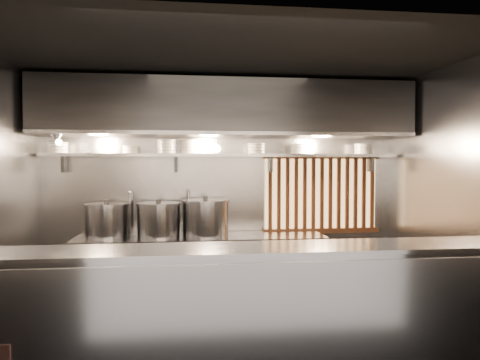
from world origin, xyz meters
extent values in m
plane|color=black|center=(0.00, 0.00, 0.00)|extent=(4.50, 4.50, 0.00)
plane|color=black|center=(0.00, 0.00, 2.80)|extent=(4.50, 4.50, 0.00)
plane|color=gray|center=(0.00, 1.50, 1.40)|extent=(4.50, 0.00, 4.50)
plane|color=gray|center=(2.25, 0.00, 1.40)|extent=(0.00, 3.00, 3.00)
cube|color=gray|center=(0.00, -0.95, 0.55)|extent=(4.50, 0.50, 1.10)
cube|color=#939399|center=(0.00, -1.21, 0.55)|extent=(4.50, 0.02, 1.01)
cube|color=gray|center=(0.00, -0.95, 1.11)|extent=(4.50, 0.56, 0.03)
cube|color=gray|center=(-0.30, 1.13, 0.45)|extent=(3.00, 0.70, 0.90)
cube|color=gray|center=(0.00, 1.32, 1.88)|extent=(4.40, 0.34, 0.04)
cube|color=#2D2D30|center=(0.00, 1.10, 2.42)|extent=(4.40, 0.80, 0.65)
cube|color=gray|center=(0.00, 0.70, 2.12)|extent=(4.40, 0.03, 0.04)
cube|color=#FFC072|center=(1.30, 1.48, 1.38)|extent=(1.50, 0.02, 0.92)
cube|color=brown|center=(1.30, 1.43, 1.87)|extent=(1.56, 0.06, 0.06)
cube|color=brown|center=(1.30, 1.43, 0.89)|extent=(1.56, 0.06, 0.06)
cube|color=brown|center=(0.61, 1.43, 1.38)|extent=(0.04, 0.04, 0.92)
cube|color=brown|center=(0.72, 1.43, 1.38)|extent=(0.04, 0.04, 0.92)
cube|color=brown|center=(0.84, 1.43, 1.38)|extent=(0.04, 0.04, 0.92)
cube|color=brown|center=(0.95, 1.43, 1.38)|extent=(0.04, 0.04, 0.92)
cube|color=brown|center=(1.07, 1.43, 1.38)|extent=(0.04, 0.04, 0.92)
cube|color=brown|center=(1.18, 1.43, 1.38)|extent=(0.04, 0.04, 0.92)
cube|color=brown|center=(1.30, 1.43, 1.38)|extent=(0.04, 0.04, 0.92)
cube|color=brown|center=(1.42, 1.43, 1.38)|extent=(0.04, 0.04, 0.92)
cube|color=brown|center=(1.53, 1.43, 1.38)|extent=(0.04, 0.04, 0.92)
cube|color=brown|center=(1.65, 1.43, 1.38)|extent=(0.04, 0.04, 0.92)
cube|color=brown|center=(1.76, 1.43, 1.38)|extent=(0.04, 0.04, 0.92)
cube|color=brown|center=(1.88, 1.43, 1.38)|extent=(0.04, 0.04, 0.92)
cube|color=brown|center=(1.99, 1.43, 1.38)|extent=(0.04, 0.04, 0.92)
cylinder|color=silver|center=(-1.15, 1.45, 1.19)|extent=(0.03, 0.03, 0.48)
sphere|color=silver|center=(-1.15, 1.45, 1.43)|extent=(0.04, 0.04, 0.04)
cylinder|color=silver|center=(-1.15, 1.32, 1.43)|extent=(0.03, 0.26, 0.03)
sphere|color=silver|center=(-1.15, 1.19, 1.43)|extent=(0.04, 0.04, 0.04)
cylinder|color=silver|center=(-1.15, 1.19, 1.36)|extent=(0.03, 0.03, 0.14)
cylinder|color=silver|center=(-0.45, 1.45, 1.19)|extent=(0.03, 0.03, 0.48)
sphere|color=silver|center=(-0.45, 1.45, 1.43)|extent=(0.04, 0.04, 0.04)
cylinder|color=silver|center=(-0.45, 1.32, 1.43)|extent=(0.03, 0.26, 0.03)
sphere|color=silver|center=(-0.45, 1.19, 1.43)|extent=(0.04, 0.04, 0.04)
cylinder|color=silver|center=(-0.45, 1.19, 1.36)|extent=(0.03, 0.03, 0.14)
cone|color=gray|center=(-1.90, 0.85, 2.07)|extent=(0.25, 0.27, 0.20)
sphere|color=#FFE0B2|center=(-1.87, 0.83, 2.01)|extent=(0.07, 0.07, 0.07)
cylinder|color=#2D2D30|center=(-1.90, 0.95, 2.15)|extent=(0.02, 0.22, 0.02)
cylinder|color=#2D2D30|center=(-0.10, 1.20, 2.04)|extent=(0.01, 0.01, 0.12)
sphere|color=#FFE0B2|center=(-0.10, 1.20, 1.96)|extent=(0.09, 0.09, 0.09)
cylinder|color=gray|center=(-1.43, 1.18, 1.09)|extent=(0.51, 0.51, 0.37)
cylinder|color=gray|center=(-1.43, 1.18, 1.29)|extent=(0.54, 0.54, 0.03)
cylinder|color=#2D2D30|center=(-1.43, 1.18, 1.32)|extent=(0.06, 0.06, 0.04)
cylinder|color=gray|center=(-0.81, 1.14, 1.09)|extent=(0.52, 0.52, 0.38)
cylinder|color=gray|center=(-0.81, 1.14, 1.29)|extent=(0.55, 0.55, 0.03)
cylinder|color=#2D2D30|center=(-0.81, 1.14, 1.33)|extent=(0.06, 0.06, 0.04)
cylinder|color=gray|center=(-0.24, 1.16, 1.10)|extent=(0.68, 0.68, 0.41)
cylinder|color=gray|center=(-0.24, 1.16, 1.32)|extent=(0.71, 0.71, 0.03)
cylinder|color=#2D2D30|center=(-0.24, 1.16, 1.36)|extent=(0.06, 0.06, 0.04)
cylinder|color=silver|center=(-2.00, 1.32, 1.92)|extent=(0.22, 0.22, 0.03)
cylinder|color=silver|center=(-2.00, 1.32, 1.96)|extent=(0.22, 0.22, 0.03)
cylinder|color=silver|center=(-2.00, 1.32, 2.00)|extent=(0.22, 0.22, 0.03)
cylinder|color=silver|center=(-2.00, 1.32, 2.02)|extent=(0.24, 0.24, 0.01)
cylinder|color=silver|center=(-1.15, 1.32, 1.92)|extent=(0.19, 0.19, 0.03)
cylinder|color=silver|center=(-1.15, 1.32, 1.96)|extent=(0.19, 0.19, 0.03)
cylinder|color=silver|center=(-1.15, 1.32, 1.99)|extent=(0.21, 0.21, 0.01)
cylinder|color=silver|center=(-0.71, 1.32, 1.92)|extent=(0.23, 0.23, 0.03)
cylinder|color=silver|center=(-0.71, 1.32, 1.96)|extent=(0.23, 0.23, 0.03)
cylinder|color=silver|center=(-0.71, 1.32, 2.00)|extent=(0.23, 0.23, 0.03)
cylinder|color=silver|center=(-0.71, 1.32, 2.03)|extent=(0.23, 0.23, 0.03)
cylinder|color=silver|center=(-0.71, 1.32, 2.06)|extent=(0.24, 0.24, 0.01)
cylinder|color=silver|center=(-0.44, 1.32, 1.92)|extent=(0.22, 0.22, 0.03)
cylinder|color=silver|center=(-0.44, 1.32, 1.96)|extent=(0.22, 0.22, 0.03)
cylinder|color=silver|center=(-0.44, 1.32, 2.00)|extent=(0.22, 0.22, 0.03)
cylinder|color=silver|center=(-0.44, 1.32, 2.03)|extent=(0.22, 0.22, 0.03)
cylinder|color=silver|center=(-0.44, 1.32, 2.06)|extent=(0.24, 0.24, 0.01)
cylinder|color=silver|center=(0.41, 1.32, 1.92)|extent=(0.22, 0.22, 0.03)
cylinder|color=silver|center=(0.41, 1.32, 1.96)|extent=(0.22, 0.22, 0.03)
cylinder|color=silver|center=(0.41, 1.32, 2.00)|extent=(0.22, 0.22, 0.03)
cylinder|color=silver|center=(0.41, 1.32, 2.02)|extent=(0.23, 0.23, 0.01)
cylinder|color=silver|center=(0.95, 1.32, 1.92)|extent=(0.20, 0.20, 0.03)
cylinder|color=silver|center=(0.95, 1.32, 1.96)|extent=(0.20, 0.20, 0.03)
cylinder|color=silver|center=(0.95, 1.32, 2.00)|extent=(0.20, 0.20, 0.03)
cylinder|color=silver|center=(0.95, 1.32, 2.02)|extent=(0.21, 0.21, 0.01)
cylinder|color=silver|center=(1.82, 1.32, 1.92)|extent=(0.22, 0.22, 0.03)
cylinder|color=silver|center=(1.82, 1.32, 1.96)|extent=(0.22, 0.22, 0.03)
cylinder|color=silver|center=(1.82, 1.32, 2.00)|extent=(0.22, 0.22, 0.03)
cylinder|color=silver|center=(1.82, 1.32, 2.02)|extent=(0.23, 0.23, 0.01)
camera|label=1|loc=(-0.55, -4.52, 1.78)|focal=35.00mm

